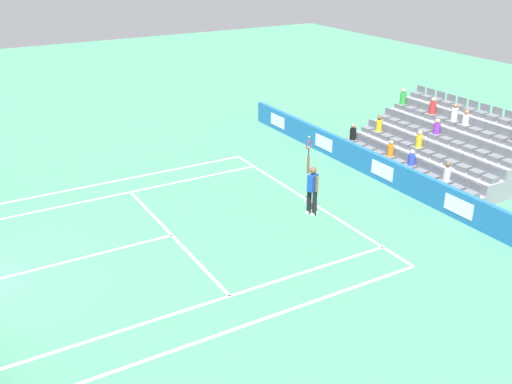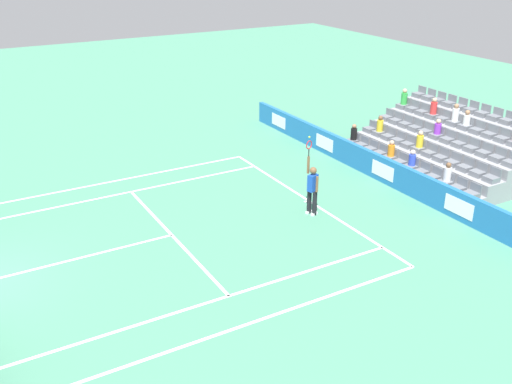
% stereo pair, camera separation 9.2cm
% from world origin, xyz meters
% --- Properties ---
extents(line_baseline, '(10.97, 0.10, 0.01)m').
position_xyz_m(line_baseline, '(0.00, -11.89, 0.00)').
color(line_baseline, white).
rests_on(line_baseline, ground).
extents(line_service, '(8.23, 0.10, 0.01)m').
position_xyz_m(line_service, '(0.00, -6.40, 0.00)').
color(line_service, white).
rests_on(line_service, ground).
extents(line_centre_service, '(0.10, 6.40, 0.01)m').
position_xyz_m(line_centre_service, '(0.00, -3.20, 0.00)').
color(line_centre_service, white).
rests_on(line_centre_service, ground).
extents(line_singles_sideline_left, '(0.10, 11.89, 0.01)m').
position_xyz_m(line_singles_sideline_left, '(4.12, -5.95, 0.00)').
color(line_singles_sideline_left, white).
rests_on(line_singles_sideline_left, ground).
extents(line_singles_sideline_right, '(0.10, 11.89, 0.01)m').
position_xyz_m(line_singles_sideline_right, '(-4.12, -5.95, 0.00)').
color(line_singles_sideline_right, white).
rests_on(line_singles_sideline_right, ground).
extents(line_doubles_sideline_left, '(0.10, 11.89, 0.01)m').
position_xyz_m(line_doubles_sideline_left, '(5.49, -5.95, 0.00)').
color(line_doubles_sideline_left, white).
rests_on(line_doubles_sideline_left, ground).
extents(line_doubles_sideline_right, '(0.10, 11.89, 0.01)m').
position_xyz_m(line_doubles_sideline_right, '(-5.49, -5.95, 0.00)').
color(line_doubles_sideline_right, white).
rests_on(line_doubles_sideline_right, ground).
extents(line_centre_mark, '(0.10, 0.20, 0.01)m').
position_xyz_m(line_centre_mark, '(0.00, -11.79, 0.00)').
color(line_centre_mark, white).
rests_on(line_centre_mark, ground).
extents(sponsor_barrier, '(19.61, 0.22, 1.04)m').
position_xyz_m(sponsor_barrier, '(-0.00, -15.53, 0.52)').
color(sponsor_barrier, '#1E66AD').
rests_on(sponsor_barrier, ground).
extents(tennis_player, '(0.54, 0.43, 2.85)m').
position_xyz_m(tennis_player, '(-0.96, -11.33, 0.99)').
color(tennis_player, black).
rests_on(tennis_player, ground).
extents(stadium_stand, '(7.44, 4.75, 3.04)m').
position_xyz_m(stadium_stand, '(0.00, -19.09, 0.82)').
color(stadium_stand, gray).
rests_on(stadium_stand, ground).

